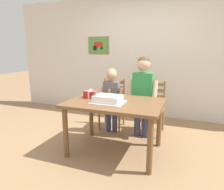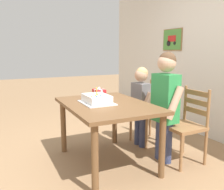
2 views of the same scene
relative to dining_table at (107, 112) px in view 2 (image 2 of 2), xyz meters
name	(u,v)px [view 2 (image 2 of 2)]	position (x,y,z in m)	size (l,w,h in m)	color
ground_plane	(107,163)	(0.00, 0.00, -0.65)	(20.00, 20.00, 0.00)	#997551
back_wall	(222,55)	(0.00, 1.85, 0.66)	(6.40, 0.11, 2.60)	silver
dining_table	(107,112)	(0.00, 0.00, 0.00)	(1.30, 0.93, 0.75)	brown
birthday_cake	(97,99)	(-0.07, -0.10, 0.15)	(0.44, 0.34, 0.19)	silver
gift_box_red_large	(99,93)	(-0.42, 0.08, 0.16)	(0.19, 0.14, 0.14)	red
chair_left	(151,111)	(-0.37, 0.89, -0.18)	(0.46, 0.46, 0.92)	#996B42
chair_right	(186,125)	(0.37, 0.89, -0.18)	(0.43, 0.43, 0.92)	#996B42
child_older	(165,96)	(0.24, 0.66, 0.18)	(0.50, 0.29, 1.35)	#38426B
child_younger	(141,99)	(-0.31, 0.66, 0.05)	(0.42, 0.24, 1.14)	#38426B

